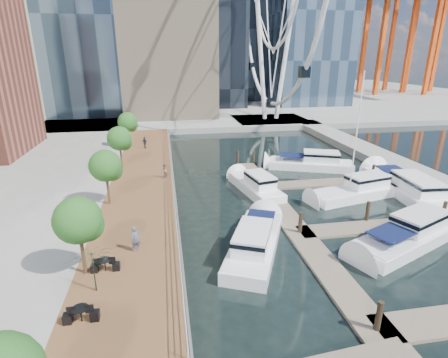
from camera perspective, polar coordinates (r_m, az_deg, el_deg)
ground at (r=19.93m, az=12.52°, el=-20.38°), size 520.00×520.00×0.00m
boardwalk at (r=31.53m, az=-13.50°, el=-3.74°), size 6.00×60.00×1.00m
seawall at (r=31.43m, az=-8.03°, el=-3.44°), size 0.25×60.00×1.00m
land_far at (r=116.81m, az=-6.62°, el=13.34°), size 200.00×114.00×1.00m
breakwater at (r=44.77m, az=27.12°, el=1.54°), size 4.00×60.00×1.00m
pier at (r=70.16m, az=7.56°, el=9.31°), size 14.00×12.00×1.00m
railing at (r=31.05m, az=-8.31°, el=-1.71°), size 0.10×60.00×1.05m
floating_docks at (r=30.51m, az=19.66°, el=-5.19°), size 16.00×34.00×2.60m
port_cranes at (r=132.60m, az=26.17°, el=20.79°), size 40.00×52.00×38.00m
street_trees at (r=29.62m, az=-18.80°, el=2.04°), size 2.60×42.60×4.60m
cafe_tables at (r=16.90m, az=-22.33°, el=-24.04°), size 2.50×13.70×0.74m
yacht_foreground at (r=28.41m, az=27.66°, el=-9.36°), size 11.15×6.97×2.15m
pedestrian_near at (r=22.79m, az=-14.23°, el=-9.45°), size 0.72×0.61×1.67m
pedestrian_mid at (r=35.58m, az=-9.77°, el=1.37°), size 0.69×0.82×1.51m
pedestrian_far at (r=47.72m, az=-12.79°, el=5.81°), size 0.91×0.91×1.55m
moored_yachts at (r=33.46m, az=19.94°, el=-3.96°), size 22.59×37.46×11.50m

